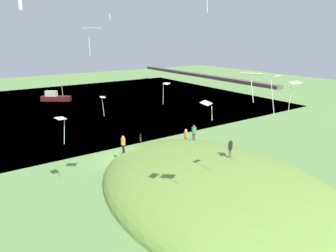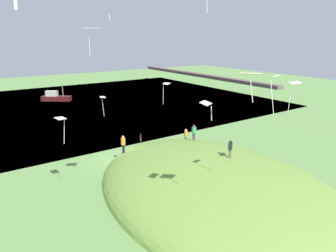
{
  "view_description": "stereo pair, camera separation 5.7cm",
  "coord_description": "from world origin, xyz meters",
  "px_view_note": "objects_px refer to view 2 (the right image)",
  "views": [
    {
      "loc": [
        26.57,
        -12.08,
        12.26
      ],
      "look_at": [
        3.79,
        3.54,
        4.03
      ],
      "focal_mm": 31.84,
      "sensor_mm": 36.0,
      "label": 1
    },
    {
      "loc": [
        26.6,
        -12.04,
        12.26
      ],
      "look_at": [
        3.79,
        3.54,
        4.03
      ],
      "focal_mm": 31.84,
      "sensor_mm": 36.0,
      "label": 2
    }
  ],
  "objects_px": {
    "kite_3": "(273,81)",
    "kite_6": "(251,75)",
    "kite_4": "(103,99)",
    "person_watching_kites": "(230,146)",
    "kite_1": "(92,29)",
    "boat_on_lake": "(55,97)",
    "kite_2": "(294,85)",
    "kite_7": "(206,104)",
    "kite_10": "(166,86)",
    "person_on_hilltop": "(194,131)",
    "person_near_shore": "(186,135)",
    "mooring_post": "(141,138)",
    "person_with_child": "(123,142)",
    "kite_5": "(61,120)"
  },
  "relations": [
    {
      "from": "boat_on_lake",
      "to": "person_near_shore",
      "type": "relative_size",
      "value": 2.96
    },
    {
      "from": "person_near_shore",
      "to": "kite_10",
      "type": "bearing_deg",
      "value": -153.81
    },
    {
      "from": "kite_4",
      "to": "person_watching_kites",
      "type": "bearing_deg",
      "value": 47.34
    },
    {
      "from": "person_with_child",
      "to": "kite_2",
      "type": "xyz_separation_m",
      "value": [
        14.39,
        5.2,
        7.06
      ]
    },
    {
      "from": "kite_1",
      "to": "kite_7",
      "type": "height_order",
      "value": "kite_1"
    },
    {
      "from": "person_on_hilltop",
      "to": "kite_1",
      "type": "relative_size",
      "value": 0.84
    },
    {
      "from": "kite_2",
      "to": "kite_4",
      "type": "height_order",
      "value": "kite_2"
    },
    {
      "from": "person_on_hilltop",
      "to": "kite_4",
      "type": "xyz_separation_m",
      "value": [
        -0.73,
        -9.55,
        4.36
      ]
    },
    {
      "from": "person_near_shore",
      "to": "kite_7",
      "type": "bearing_deg",
      "value": -126.78
    },
    {
      "from": "kite_4",
      "to": "kite_3",
      "type": "bearing_deg",
      "value": 19.33
    },
    {
      "from": "kite_3",
      "to": "kite_4",
      "type": "bearing_deg",
      "value": -160.67
    },
    {
      "from": "person_watching_kites",
      "to": "kite_1",
      "type": "xyz_separation_m",
      "value": [
        -4.97,
        -9.48,
        9.31
      ]
    },
    {
      "from": "boat_on_lake",
      "to": "kite_10",
      "type": "distance_m",
      "value": 38.02
    },
    {
      "from": "boat_on_lake",
      "to": "kite_3",
      "type": "height_order",
      "value": "kite_3"
    },
    {
      "from": "boat_on_lake",
      "to": "kite_2",
      "type": "height_order",
      "value": "kite_2"
    },
    {
      "from": "person_with_child",
      "to": "kite_7",
      "type": "bearing_deg",
      "value": -67.02
    },
    {
      "from": "kite_2",
      "to": "mooring_post",
      "type": "distance_m",
      "value": 21.32
    },
    {
      "from": "kite_7",
      "to": "boat_on_lake",
      "type": "bearing_deg",
      "value": 175.29
    },
    {
      "from": "person_on_hilltop",
      "to": "person_near_shore",
      "type": "xyz_separation_m",
      "value": [
        -3.53,
        1.69,
        -1.69
      ]
    },
    {
      "from": "kite_3",
      "to": "kite_5",
      "type": "height_order",
      "value": "kite_3"
    },
    {
      "from": "kite_6",
      "to": "kite_5",
      "type": "bearing_deg",
      "value": -155.08
    },
    {
      "from": "person_on_hilltop",
      "to": "person_near_shore",
      "type": "height_order",
      "value": "person_on_hilltop"
    },
    {
      "from": "kite_1",
      "to": "kite_2",
      "type": "relative_size",
      "value": 1.0
    },
    {
      "from": "kite_4",
      "to": "kite_5",
      "type": "relative_size",
      "value": 0.87
    },
    {
      "from": "mooring_post",
      "to": "person_with_child",
      "type": "bearing_deg",
      "value": -43.38
    },
    {
      "from": "kite_2",
      "to": "kite_3",
      "type": "height_order",
      "value": "kite_3"
    },
    {
      "from": "person_near_shore",
      "to": "kite_6",
      "type": "bearing_deg",
      "value": -121.58
    },
    {
      "from": "person_near_shore",
      "to": "kite_2",
      "type": "bearing_deg",
      "value": -105.04
    },
    {
      "from": "person_near_shore",
      "to": "person_with_child",
      "type": "bearing_deg",
      "value": -174.44
    },
    {
      "from": "kite_1",
      "to": "kite_5",
      "type": "distance_m",
      "value": 6.85
    },
    {
      "from": "boat_on_lake",
      "to": "person_near_shore",
      "type": "distance_m",
      "value": 35.45
    },
    {
      "from": "person_near_shore",
      "to": "person_on_hilltop",
      "type": "bearing_deg",
      "value": -117.77
    },
    {
      "from": "boat_on_lake",
      "to": "kite_10",
      "type": "relative_size",
      "value": 2.54
    },
    {
      "from": "kite_7",
      "to": "kite_10",
      "type": "relative_size",
      "value": 0.48
    },
    {
      "from": "kite_5",
      "to": "kite_10",
      "type": "xyz_separation_m",
      "value": [
        -2.61,
        10.93,
        1.16
      ]
    },
    {
      "from": "kite_1",
      "to": "kite_7",
      "type": "xyz_separation_m",
      "value": [
        9.67,
        2.43,
        -3.96
      ]
    },
    {
      "from": "boat_on_lake",
      "to": "kite_4",
      "type": "xyz_separation_m",
      "value": [
        37.72,
        -5.07,
        6.5
      ]
    },
    {
      "from": "kite_3",
      "to": "kite_6",
      "type": "xyz_separation_m",
      "value": [
        1.1,
        -3.19,
        0.68
      ]
    },
    {
      "from": "person_with_child",
      "to": "kite_6",
      "type": "distance_m",
      "value": 18.11
    },
    {
      "from": "kite_10",
      "to": "person_on_hilltop",
      "type": "bearing_deg",
      "value": 68.51
    },
    {
      "from": "person_on_hilltop",
      "to": "kite_7",
      "type": "bearing_deg",
      "value": 115.41
    },
    {
      "from": "kite_3",
      "to": "kite_6",
      "type": "distance_m",
      "value": 3.44
    },
    {
      "from": "person_with_child",
      "to": "kite_3",
      "type": "height_order",
      "value": "kite_3"
    },
    {
      "from": "boat_on_lake",
      "to": "kite_3",
      "type": "xyz_separation_m",
      "value": [
        51.09,
        -0.38,
        9.19
      ]
    },
    {
      "from": "kite_2",
      "to": "kite_5",
      "type": "height_order",
      "value": "kite_2"
    },
    {
      "from": "kite_3",
      "to": "kite_7",
      "type": "bearing_deg",
      "value": -109.05
    },
    {
      "from": "mooring_post",
      "to": "kite_3",
      "type": "bearing_deg",
      "value": -7.15
    },
    {
      "from": "person_on_hilltop",
      "to": "kite_2",
      "type": "distance_m",
      "value": 13.83
    },
    {
      "from": "boat_on_lake",
      "to": "mooring_post",
      "type": "distance_m",
      "value": 31.19
    },
    {
      "from": "boat_on_lake",
      "to": "kite_6",
      "type": "bearing_deg",
      "value": 123.14
    }
  ]
}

